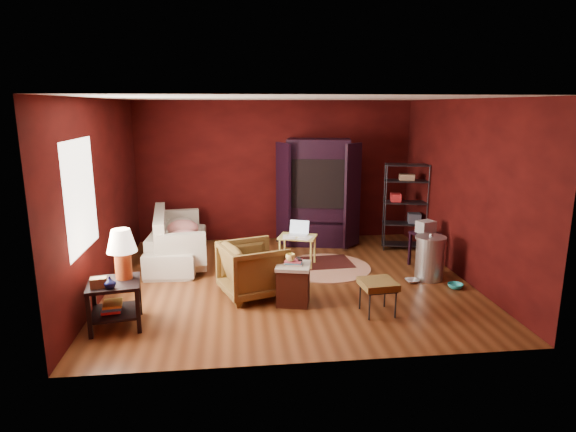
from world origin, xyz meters
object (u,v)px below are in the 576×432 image
object	(u,v)px
wire_shelving	(406,203)
laptop_desk	(298,239)
hamper	(293,283)
tv_armoire	(318,190)
armchair	(253,267)
sofa	(177,239)
side_table	(118,269)

from	to	relation	value
wire_shelving	laptop_desk	bearing A→B (deg)	-148.61
laptop_desk	wire_shelving	xyz separation A→B (m)	(2.16, 0.77, 0.43)
hamper	laptop_desk	size ratio (longest dim) A/B	0.85
tv_armoire	laptop_desk	bearing A→B (deg)	-102.19
armchair	laptop_desk	world-z (taller)	armchair
sofa	hamper	distance (m)	2.73
sofa	wire_shelving	bearing A→B (deg)	-83.40
sofa	tv_armoire	size ratio (longest dim) A/B	1.00
sofa	tv_armoire	bearing A→B (deg)	-70.32
side_table	hamper	distance (m)	2.31
sofa	hamper	world-z (taller)	sofa
sofa	hamper	xyz separation A→B (m)	(1.81, -2.04, -0.11)
laptop_desk	sofa	bearing A→B (deg)	-172.63
armchair	laptop_desk	xyz separation A→B (m)	(0.82, 1.25, 0.04)
hamper	wire_shelving	size ratio (longest dim) A/B	0.40
side_table	laptop_desk	distance (m)	3.21
sofa	wire_shelving	size ratio (longest dim) A/B	1.27
hamper	laptop_desk	xyz separation A→B (m)	(0.27, 1.60, 0.18)
sofa	laptop_desk	size ratio (longest dim) A/B	2.71
armchair	hamper	xyz separation A→B (m)	(0.54, -0.35, -0.14)
armchair	wire_shelving	xyz separation A→B (m)	(2.98, 2.02, 0.47)
sofa	armchair	size ratio (longest dim) A/B	2.40
laptop_desk	hamper	bearing A→B (deg)	-80.11
laptop_desk	tv_armoire	xyz separation A→B (m)	(0.57, 1.28, 0.61)
laptop_desk	armchair	bearing A→B (deg)	-103.58
sofa	armchair	distance (m)	2.12
tv_armoire	sofa	bearing A→B (deg)	-150.86
sofa	side_table	size ratio (longest dim) A/B	1.71
side_table	laptop_desk	size ratio (longest dim) A/B	1.59
sofa	laptop_desk	distance (m)	2.13
tv_armoire	wire_shelving	distance (m)	1.69
sofa	hamper	size ratio (longest dim) A/B	3.20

